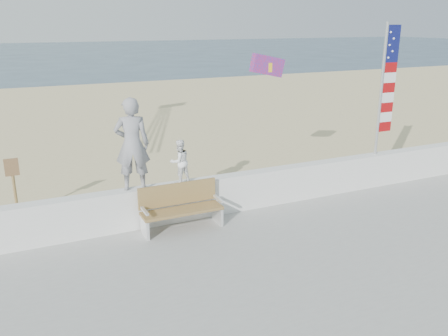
{
  "coord_description": "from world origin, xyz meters",
  "views": [
    {
      "loc": [
        -4.18,
        -7.67,
        4.59
      ],
      "look_at": [
        0.2,
        1.8,
        1.35
      ],
      "focal_mm": 38.0,
      "sensor_mm": 36.0,
      "label": 1
    }
  ],
  "objects_px": {
    "child": "(180,161)",
    "flag": "(385,84)",
    "adult": "(132,144)",
    "bench": "(181,206)"
  },
  "relations": [
    {
      "from": "child",
      "to": "flag",
      "type": "relative_size",
      "value": 0.29
    },
    {
      "from": "adult",
      "to": "bench",
      "type": "height_order",
      "value": "adult"
    },
    {
      "from": "child",
      "to": "flag",
      "type": "distance_m",
      "value": 5.98
    },
    {
      "from": "bench",
      "to": "child",
      "type": "bearing_deg",
      "value": 69.98
    },
    {
      "from": "adult",
      "to": "child",
      "type": "distance_m",
      "value": 1.17
    },
    {
      "from": "flag",
      "to": "adult",
      "type": "bearing_deg",
      "value": 180.0
    },
    {
      "from": "child",
      "to": "adult",
      "type": "bearing_deg",
      "value": -13.44
    },
    {
      "from": "bench",
      "to": "flag",
      "type": "relative_size",
      "value": 0.51
    },
    {
      "from": "adult",
      "to": "bench",
      "type": "xyz_separation_m",
      "value": [
        0.89,
        -0.45,
        -1.4
      ]
    },
    {
      "from": "child",
      "to": "bench",
      "type": "relative_size",
      "value": 0.55
    }
  ]
}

